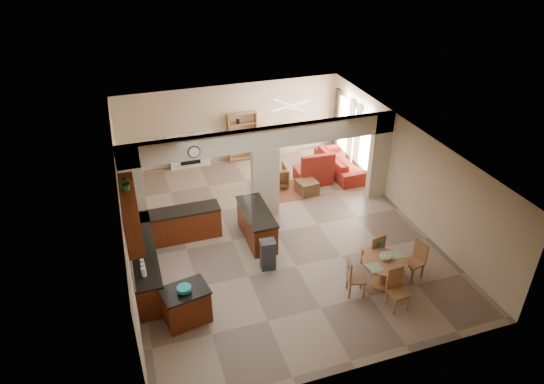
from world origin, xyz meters
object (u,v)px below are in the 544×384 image
object	(u,v)px
dining_table	(384,269)
sofa	(340,163)
armchair	(275,176)
kitchen_island	(186,305)

from	to	relation	value
dining_table	sofa	size ratio (longest dim) A/B	0.45
armchair	kitchen_island	bearing A→B (deg)	57.85
kitchen_island	sofa	distance (m)	8.26
kitchen_island	armchair	xyz separation A→B (m)	(3.80, 5.15, -0.08)
kitchen_island	dining_table	distance (m)	4.73
kitchen_island	sofa	size ratio (longest dim) A/B	0.47
kitchen_island	sofa	bearing A→B (deg)	29.84
dining_table	armchair	bearing A→B (deg)	99.50
sofa	armchair	xyz separation A→B (m)	(-2.47, -0.22, 0.01)
sofa	armchair	world-z (taller)	armchair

